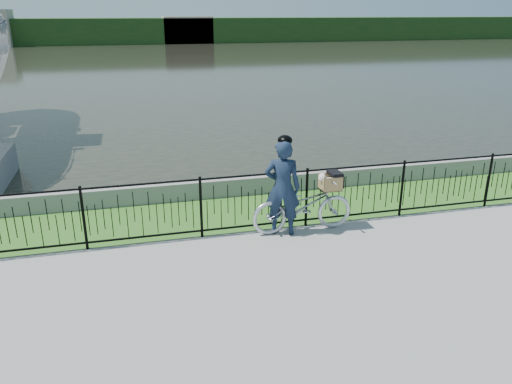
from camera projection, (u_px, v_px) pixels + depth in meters
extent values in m
plane|color=gray|center=(280.00, 271.00, 7.89)|extent=(120.00, 120.00, 0.00)
cube|color=#33661F|center=(243.00, 211.00, 10.25)|extent=(60.00, 2.00, 0.01)
plane|color=#28281E|center=(152.00, 65.00, 37.89)|extent=(120.00, 120.00, 0.00)
cube|color=gray|center=(233.00, 186.00, 11.09)|extent=(60.00, 0.30, 0.40)
cube|color=#1F3E17|center=(138.00, 31.00, 61.92)|extent=(120.00, 6.00, 3.00)
cube|color=#A19681|center=(188.00, 30.00, 61.94)|extent=(6.00, 3.00, 3.20)
imported|color=silver|center=(302.00, 206.00, 9.19)|extent=(1.91, 0.66, 1.00)
cube|color=black|center=(330.00, 189.00, 9.22)|extent=(0.38, 0.18, 0.02)
cube|color=olive|center=(330.00, 189.00, 9.22)|extent=(0.37, 0.32, 0.01)
cube|color=olive|center=(327.00, 180.00, 9.31)|extent=(0.37, 0.02, 0.28)
cube|color=olive|center=(334.00, 185.00, 9.03)|extent=(0.37, 0.02, 0.28)
cube|color=olive|center=(339.00, 181.00, 9.21)|extent=(0.02, 0.32, 0.28)
cube|color=olive|center=(321.00, 183.00, 9.13)|extent=(0.02, 0.32, 0.28)
cube|color=black|center=(335.00, 173.00, 9.13)|extent=(0.20, 0.34, 0.06)
cube|color=black|center=(340.00, 180.00, 9.21)|extent=(0.02, 0.34, 0.22)
ellipsoid|color=silver|center=(329.00, 183.00, 9.17)|extent=(0.31, 0.22, 0.20)
sphere|color=silver|center=(323.00, 177.00, 9.07)|extent=(0.15, 0.15, 0.15)
sphere|color=silver|center=(320.00, 179.00, 9.05)|extent=(0.07, 0.07, 0.07)
sphere|color=black|center=(319.00, 180.00, 9.04)|extent=(0.02, 0.02, 0.02)
cone|color=#8F603B|center=(322.00, 173.00, 9.11)|extent=(0.06, 0.08, 0.08)
cone|color=#8F603B|center=(325.00, 175.00, 9.02)|extent=(0.06, 0.08, 0.08)
imported|color=#131F35|center=(282.00, 188.00, 8.95)|extent=(0.75, 0.61, 1.78)
ellipsoid|color=black|center=(283.00, 141.00, 8.65)|extent=(0.26, 0.29, 0.18)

